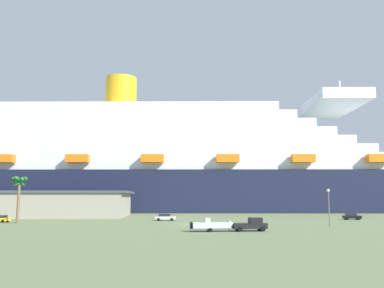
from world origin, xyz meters
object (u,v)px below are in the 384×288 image
at_px(palm_tree, 19,185).
at_px(parked_car_black_coupe, 352,216).
at_px(small_boat_on_trailer, 215,225).
at_px(parked_car_silver_sedan, 165,217).
at_px(pickup_truck, 251,225).
at_px(cruise_ship, 188,169).
at_px(street_lamp, 329,202).

relative_size(palm_tree, parked_car_black_coupe, 2.32).
xyz_separation_m(small_boat_on_trailer, parked_car_black_coupe, (34.76, 35.59, -0.13)).
relative_size(palm_tree, parked_car_silver_sedan, 2.10).
bearing_deg(parked_car_black_coupe, pickup_truck, -129.85).
height_order(parked_car_silver_sedan, parked_car_black_coupe, same).
relative_size(cruise_ship, parked_car_silver_sedan, 47.71).
height_order(cruise_ship, palm_tree, cruise_ship).
height_order(palm_tree, street_lamp, palm_tree).
xyz_separation_m(pickup_truck, small_boat_on_trailer, (-5.87, -0.97, -0.08)).
height_order(pickup_truck, parked_car_silver_sedan, pickup_truck).
xyz_separation_m(palm_tree, street_lamp, (62.96, -9.03, -3.35)).
xyz_separation_m(small_boat_on_trailer, parked_car_silver_sedan, (-11.05, 30.49, -0.13)).
bearing_deg(palm_tree, cruise_ship, 65.60).
xyz_separation_m(street_lamp, parked_car_black_coupe, (13.31, 25.49, -3.84)).
height_order(palm_tree, parked_car_silver_sedan, palm_tree).
relative_size(cruise_ship, pickup_truck, 39.14).
bearing_deg(parked_car_silver_sedan, pickup_truck, -60.18).
bearing_deg(small_boat_on_trailer, pickup_truck, 9.40).
xyz_separation_m(cruise_ship, street_lamp, (29.76, -82.21, -11.96)).
distance_m(parked_car_silver_sedan, parked_car_black_coupe, 46.10).
height_order(small_boat_on_trailer, street_lamp, street_lamp).
distance_m(pickup_truck, small_boat_on_trailer, 5.95).
bearing_deg(cruise_ship, street_lamp, -70.10).
bearing_deg(parked_car_silver_sedan, street_lamp, -32.09).
bearing_deg(cruise_ship, parked_car_silver_sedan, -92.54).
relative_size(pickup_truck, parked_car_silver_sedan, 1.22).
xyz_separation_m(cruise_ship, pickup_truck, (14.18, -91.35, -15.59)).
bearing_deg(parked_car_black_coupe, street_lamp, -117.58).
distance_m(palm_tree, parked_car_black_coupe, 78.36).
bearing_deg(parked_car_silver_sedan, parked_car_black_coupe, 6.35).
relative_size(cruise_ship, street_lamp, 32.47).
relative_size(small_boat_on_trailer, palm_tree, 0.85).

